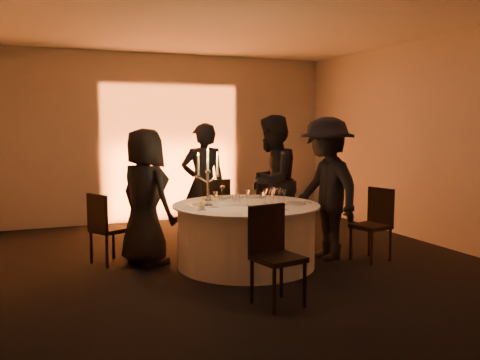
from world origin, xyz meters
name	(u,v)px	position (x,y,z in m)	size (l,w,h in m)	color
floor	(246,266)	(0.00, 0.00, 0.00)	(7.00, 7.00, 0.00)	black
ceiling	(246,18)	(0.00, 0.00, 3.00)	(7.00, 7.00, 0.00)	white
wall_back	(171,138)	(0.00, 3.50, 1.50)	(7.00, 7.00, 0.00)	#AFA9A3
wall_front	(471,165)	(0.00, -3.50, 1.50)	(7.00, 7.00, 0.00)	#AFA9A3
wall_right	(440,142)	(3.00, 0.00, 1.50)	(7.00, 7.00, 0.00)	#AFA9A3
uplighter_fixture	(176,219)	(0.00, 3.20, 0.05)	(0.25, 0.12, 0.10)	black
banquet_table	(246,235)	(0.00, 0.00, 0.38)	(1.80, 1.80, 0.77)	black
chair_left	(105,225)	(-1.60, 0.73, 0.50)	(0.53, 0.52, 0.89)	black
chair_back_left	(214,207)	(0.03, 1.29, 0.54)	(0.43, 0.43, 0.96)	black
chair_back_right	(260,202)	(0.72, 1.16, 0.60)	(0.63, 0.63, 1.06)	black
chair_right	(375,220)	(1.65, -0.35, 0.52)	(0.49, 0.49, 0.93)	black
chair_front	(273,249)	(-0.30, -1.37, 0.54)	(0.49, 0.49, 0.96)	black
guest_left	(145,197)	(-1.13, 0.55, 0.85)	(0.83, 0.54, 1.70)	black
guest_back_left	(203,184)	(-0.11, 1.32, 0.88)	(0.64, 0.42, 1.76)	black
guest_back_right	(272,182)	(0.74, 0.81, 0.94)	(0.91, 0.71, 1.87)	black
guest_right	(326,189)	(1.10, -0.05, 0.92)	(1.19, 0.68, 1.84)	black
plate_left	(202,204)	(-0.52, 0.14, 0.79)	(0.36, 0.25, 0.08)	white
plate_back_left	(217,198)	(-0.18, 0.57, 0.79)	(0.36, 0.26, 0.08)	white
plate_back_right	(252,197)	(0.31, 0.54, 0.78)	(0.36, 0.29, 0.01)	white
plate_right	(296,203)	(0.59, -0.19, 0.78)	(0.36, 0.24, 0.01)	white
plate_front	(272,209)	(0.07, -0.57, 0.79)	(0.36, 0.25, 0.08)	white
coffee_cup	(202,208)	(-0.65, -0.23, 0.80)	(0.11, 0.11, 0.07)	white
candelabra	(208,186)	(-0.50, -0.01, 1.02)	(0.30, 0.14, 0.71)	silver
wine_glass_a	(222,190)	(-0.16, 0.41, 0.91)	(0.07, 0.07, 0.19)	white
wine_glass_b	(273,193)	(0.31, -0.12, 0.91)	(0.07, 0.07, 0.19)	white
wine_glass_c	(265,192)	(0.25, -0.02, 0.91)	(0.07, 0.07, 0.19)	white
wine_glass_d	(248,194)	(-0.03, -0.11, 0.91)	(0.07, 0.07, 0.19)	white
wine_glass_e	(284,194)	(0.38, -0.27, 0.91)	(0.07, 0.07, 0.19)	white
wine_glass_f	(272,192)	(0.36, 0.01, 0.91)	(0.07, 0.07, 0.19)	white
wine_glass_g	(279,192)	(0.40, -0.08, 0.91)	(0.07, 0.07, 0.19)	white
wine_glass_h	(215,196)	(-0.44, -0.10, 0.91)	(0.07, 0.07, 0.19)	white
wine_glass_i	(271,195)	(0.22, -0.24, 0.91)	(0.07, 0.07, 0.19)	white
tumbler_a	(237,199)	(-0.04, 0.20, 0.82)	(0.07, 0.07, 0.09)	white
tumbler_b	(262,195)	(0.39, 0.39, 0.82)	(0.07, 0.07, 0.09)	white
tumbler_c	(210,198)	(-0.34, 0.35, 0.82)	(0.07, 0.07, 0.09)	white
tumbler_d	(235,198)	(-0.03, 0.31, 0.82)	(0.07, 0.07, 0.09)	white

